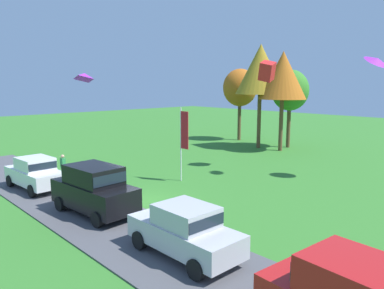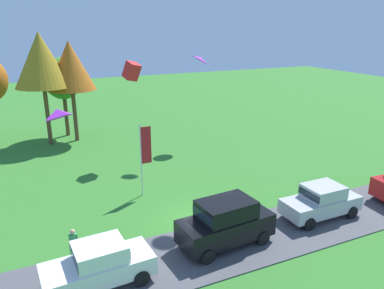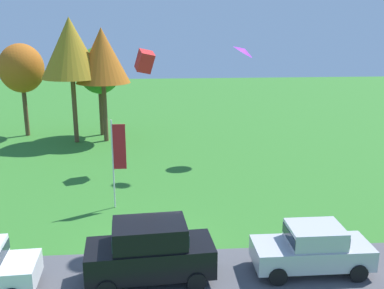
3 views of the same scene
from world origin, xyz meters
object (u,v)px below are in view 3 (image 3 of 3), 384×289
object	(u,v)px
car_suv_mid_row	(150,249)
tree_lone_near	(99,71)
car_sedan_near_entrance	(312,247)
tree_far_right	(71,48)
kite_delta_topmost	(244,50)
flag_banner	(117,153)
tree_left_of_center	(21,69)
tree_far_left	(102,56)
kite_box_near_flag	(145,61)

from	to	relation	value
car_suv_mid_row	tree_lone_near	world-z (taller)	tree_lone_near
car_sedan_near_entrance	tree_lone_near	size ratio (longest dim) A/B	0.60
tree_far_right	kite_delta_topmost	world-z (taller)	tree_far_right
car_suv_mid_row	flag_banner	bearing A→B (deg)	103.39
tree_far_right	tree_lone_near	bearing A→B (deg)	51.95
tree_left_of_center	tree_far_right	size ratio (longest dim) A/B	0.79
tree_left_of_center	tree_far_right	distance (m)	5.46
tree_far_right	tree_far_left	bearing A→B (deg)	4.66
car_suv_mid_row	tree_far_left	world-z (taller)	tree_far_left
tree_lone_near	flag_banner	world-z (taller)	tree_lone_near
tree_far_right	car_sedan_near_entrance	bearing A→B (deg)	-59.15
car_suv_mid_row	tree_lone_near	bearing A→B (deg)	100.70
car_sedan_near_entrance	tree_far_left	distance (m)	23.58
tree_far_left	flag_banner	xyz separation A→B (m)	(2.11, -13.74, -3.83)
tree_lone_near	tree_far_left	distance (m)	2.54
flag_banner	car_sedan_near_entrance	bearing A→B (deg)	-41.50
kite_delta_topmost	kite_box_near_flag	world-z (taller)	kite_delta_topmost
car_suv_mid_row	car_sedan_near_entrance	distance (m)	6.11
car_sedan_near_entrance	flag_banner	xyz separation A→B (m)	(-7.78, 6.88, 1.89)
kite_delta_topmost	tree_far_right	bearing A→B (deg)	157.41
car_suv_mid_row	kite_box_near_flag	world-z (taller)	kite_box_near_flag
kite_box_near_flag	tree_far_left	bearing A→B (deg)	115.71
tree_far_left	kite_delta_topmost	bearing A→B (deg)	-27.97
tree_far_right	kite_box_near_flag	world-z (taller)	tree_far_right
car_suv_mid_row	flag_banner	world-z (taller)	flag_banner
car_sedan_near_entrance	flag_banner	world-z (taller)	flag_banner
car_suv_mid_row	tree_far_right	bearing A→B (deg)	106.51
flag_banner	kite_box_near_flag	xyz separation A→B (m)	(1.33, 6.60, 3.98)
car_sedan_near_entrance	tree_lone_near	xyz separation A→B (m)	(-10.42, 22.71, 4.37)
kite_box_near_flag	flag_banner	bearing A→B (deg)	-101.35
car_sedan_near_entrance	tree_far_right	world-z (taller)	tree_far_right
tree_lone_near	flag_banner	size ratio (longest dim) A/B	1.59
car_sedan_near_entrance	tree_left_of_center	xyz separation A→B (m)	(-16.72, 22.97, 4.57)
tree_lone_near	kite_delta_topmost	world-z (taller)	kite_delta_topmost
kite_box_near_flag	car_sedan_near_entrance	bearing A→B (deg)	-64.43
tree_lone_near	flag_banner	bearing A→B (deg)	-80.51
car_suv_mid_row	kite_delta_topmost	size ratio (longest dim) A/B	3.19
tree_lone_near	kite_box_near_flag	world-z (taller)	kite_box_near_flag
tree_far_right	flag_banner	world-z (taller)	tree_far_right
flag_banner	kite_delta_topmost	bearing A→B (deg)	46.85
car_sedan_near_entrance	kite_box_near_flag	world-z (taller)	kite_box_near_flag
tree_lone_near	kite_delta_topmost	bearing A→B (deg)	-35.08
tree_left_of_center	kite_delta_topmost	xyz separation A→B (m)	(16.84, -7.67, 1.82)
tree_far_left	kite_delta_topmost	distance (m)	11.36
tree_far_left	kite_box_near_flag	size ratio (longest dim) A/B	7.18
kite_delta_topmost	tree_left_of_center	bearing A→B (deg)	155.52
car_suv_mid_row	car_sedan_near_entrance	bearing A→B (deg)	1.56
tree_lone_near	tree_far_left	world-z (taller)	tree_far_left
tree_far_right	tree_far_left	distance (m)	2.40
tree_far_right	kite_delta_topmost	bearing A→B (deg)	-22.59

